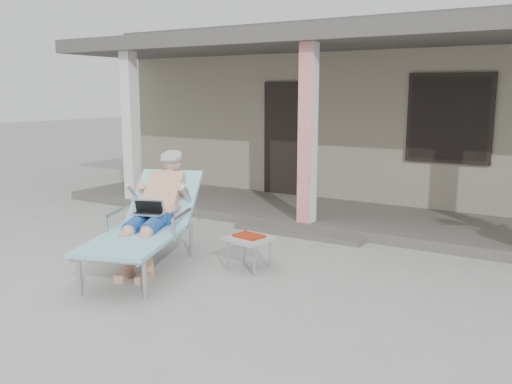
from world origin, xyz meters
The scene contains 7 objects.
ground centered at (0.00, 0.00, 0.00)m, with size 60.00×60.00×0.00m, color #9E9E99.
house centered at (0.00, 6.50, 1.67)m, with size 10.40×5.40×3.30m.
porch_deck centered at (0.00, 3.00, 0.07)m, with size 10.00×2.00×0.15m, color #605B56.
porch_overhang centered at (0.00, 2.95, 2.79)m, with size 10.00×2.30×2.85m.
porch_step centered at (0.00, 1.85, 0.04)m, with size 2.00×0.30×0.07m, color #605B56.
lounger centered at (-0.88, -0.28, 0.87)m, with size 1.47×2.23×1.41m.
side_table centered at (0.20, 0.20, 0.35)m, with size 0.54×0.54×0.42m.
Camera 1 is at (3.43, -5.02, 2.07)m, focal length 38.00 mm.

